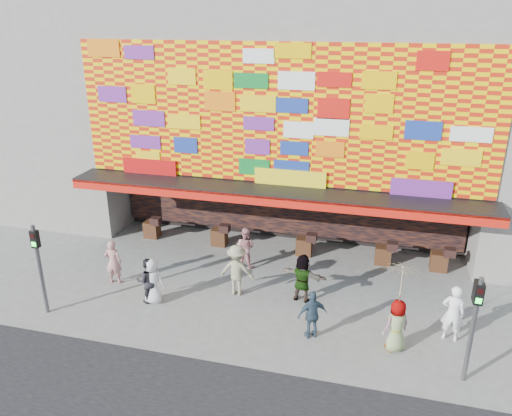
% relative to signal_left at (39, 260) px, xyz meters
% --- Properties ---
extents(ground, '(90.00, 90.00, 0.00)m').
position_rel_signal_left_xyz_m(ground, '(6.20, 1.50, -1.86)').
color(ground, slate).
rests_on(ground, ground).
extents(shop_building, '(15.20, 9.40, 10.00)m').
position_rel_signal_left_xyz_m(shop_building, '(6.20, 9.68, 3.37)').
color(shop_building, gray).
rests_on(shop_building, ground).
extents(neighbor_left, '(11.00, 8.00, 12.00)m').
position_rel_signal_left_xyz_m(neighbor_left, '(-6.80, 9.50, 4.14)').
color(neighbor_left, gray).
rests_on(neighbor_left, ground).
extents(signal_left, '(0.22, 0.20, 3.00)m').
position_rel_signal_left_xyz_m(signal_left, '(0.00, 0.00, 0.00)').
color(signal_left, '#59595B').
rests_on(signal_left, ground).
extents(signal_right, '(0.22, 0.20, 3.00)m').
position_rel_signal_left_xyz_m(signal_right, '(12.40, 0.00, 0.00)').
color(signal_right, '#59595B').
rests_on(signal_right, ground).
extents(ped_a, '(0.77, 0.51, 1.55)m').
position_rel_signal_left_xyz_m(ped_a, '(3.02, 1.42, -1.08)').
color(ped_a, silver).
rests_on(ped_a, ground).
extents(ped_b, '(0.64, 0.47, 1.61)m').
position_rel_signal_left_xyz_m(ped_b, '(1.14, 2.23, -1.05)').
color(ped_b, tan).
rests_on(ped_b, ground).
extents(ped_c, '(0.94, 0.88, 1.55)m').
position_rel_signal_left_xyz_m(ped_c, '(2.85, 1.41, -1.08)').
color(ped_c, black).
rests_on(ped_c, ground).
extents(ped_d, '(1.18, 0.71, 1.79)m').
position_rel_signal_left_xyz_m(ped_d, '(5.51, 2.61, -0.97)').
color(ped_d, gray).
rests_on(ped_d, ground).
extents(ped_e, '(0.95, 0.76, 1.51)m').
position_rel_signal_left_xyz_m(ped_e, '(8.31, 0.84, -1.11)').
color(ped_e, '#33485A').
rests_on(ped_e, ground).
extents(ped_f, '(1.59, 0.79, 1.64)m').
position_rel_signal_left_xyz_m(ped_f, '(7.69, 2.77, -1.04)').
color(ped_f, gray).
rests_on(ped_f, ground).
extents(ped_g, '(0.91, 0.84, 1.57)m').
position_rel_signal_left_xyz_m(ped_g, '(10.66, 0.85, -1.08)').
color(ped_g, gray).
rests_on(ped_g, ground).
extents(ped_h, '(0.68, 0.49, 1.74)m').
position_rel_signal_left_xyz_m(ped_h, '(12.20, 1.76, -0.99)').
color(ped_h, white).
rests_on(ped_h, ground).
extents(ped_i, '(0.89, 0.77, 1.56)m').
position_rel_signal_left_xyz_m(ped_i, '(5.24, 4.58, -1.08)').
color(ped_i, '#CE8685').
rests_on(ped_i, ground).
extents(parasol, '(1.34, 1.36, 1.91)m').
position_rel_signal_left_xyz_m(parasol, '(10.66, 0.85, 0.32)').
color(parasol, beige).
rests_on(parasol, ground).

